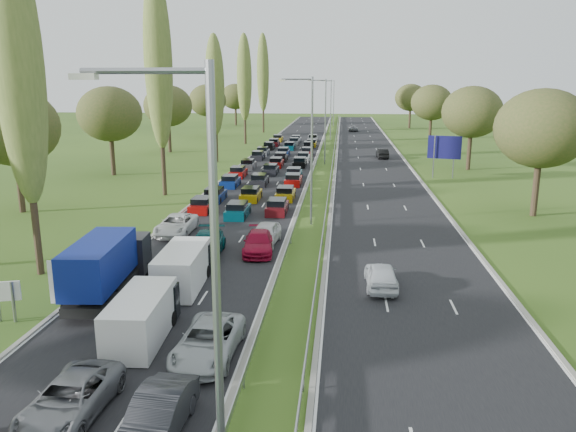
% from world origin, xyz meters
% --- Properties ---
extents(ground, '(260.00, 260.00, 0.00)m').
position_xyz_m(ground, '(4.50, 80.00, 0.00)').
color(ground, '#2D4A17').
rests_on(ground, ground).
extents(near_carriageway, '(10.50, 215.00, 0.04)m').
position_xyz_m(near_carriageway, '(-2.25, 82.50, 0.00)').
color(near_carriageway, black).
rests_on(near_carriageway, ground).
extents(far_carriageway, '(10.50, 215.00, 0.04)m').
position_xyz_m(far_carriageway, '(11.25, 82.50, 0.00)').
color(far_carriageway, black).
rests_on(far_carriageway, ground).
extents(central_reservation, '(2.36, 215.00, 0.32)m').
position_xyz_m(central_reservation, '(4.50, 82.50, 0.55)').
color(central_reservation, gray).
rests_on(central_reservation, ground).
extents(lamp_columns, '(0.18, 140.18, 12.00)m').
position_xyz_m(lamp_columns, '(4.50, 78.00, 6.00)').
color(lamp_columns, gray).
rests_on(lamp_columns, ground).
extents(poplar_row, '(2.80, 127.80, 22.44)m').
position_xyz_m(poplar_row, '(-11.50, 68.17, 12.39)').
color(poplar_row, '#2D2116').
rests_on(poplar_row, ground).
extents(woodland_left, '(8.00, 166.00, 11.10)m').
position_xyz_m(woodland_left, '(-22.00, 62.63, 7.68)').
color(woodland_left, '#2D2116').
rests_on(woodland_left, ground).
extents(woodland_right, '(8.00, 153.00, 11.10)m').
position_xyz_m(woodland_right, '(24.00, 66.67, 7.68)').
color(woodland_right, '#2D2116').
rests_on(woodland_right, ground).
extents(traffic_queue_fill, '(9.10, 69.05, 0.80)m').
position_xyz_m(traffic_queue_fill, '(-2.22, 77.45, 0.44)').
color(traffic_queue_fill, '#A50C0A').
rests_on(traffic_queue_fill, ground).
extents(near_car_2, '(2.50, 5.39, 1.50)m').
position_xyz_m(near_car_2, '(-5.77, 38.86, 0.77)').
color(near_car_2, silver).
rests_on(near_car_2, near_carriageway).
extents(near_car_6, '(2.47, 5.09, 1.40)m').
position_xyz_m(near_car_6, '(-2.43, 14.52, 0.72)').
color(near_car_6, slate).
rests_on(near_car_6, near_carriageway).
extents(near_car_7, '(2.60, 5.56, 1.57)m').
position_xyz_m(near_car_7, '(-2.13, 33.63, 0.80)').
color(near_car_7, '#044347').
rests_on(near_car_7, near_carriageway).
extents(near_car_9, '(1.76, 4.62, 1.51)m').
position_xyz_m(near_car_9, '(1.02, 13.74, 0.77)').
color(near_car_9, black).
rests_on(near_car_9, near_carriageway).
extents(near_car_10, '(2.59, 5.34, 1.46)m').
position_xyz_m(near_car_10, '(1.39, 19.36, 0.75)').
color(near_car_10, '#A1A6AA').
rests_on(near_car_10, near_carriageway).
extents(near_car_11, '(2.43, 5.13, 1.44)m').
position_xyz_m(near_car_11, '(1.33, 34.67, 0.74)').
color(near_car_11, maroon).
rests_on(near_car_11, near_carriageway).
extents(near_car_12, '(2.19, 4.70, 1.56)m').
position_xyz_m(near_car_12, '(1.50, 36.77, 0.80)').
color(near_car_12, silver).
rests_on(near_car_12, near_carriageway).
extents(far_car_0, '(1.86, 4.45, 1.50)m').
position_xyz_m(far_car_0, '(9.35, 28.55, 0.77)').
color(far_car_0, silver).
rests_on(far_car_0, far_carriageway).
extents(far_car_1, '(1.78, 4.57, 1.48)m').
position_xyz_m(far_car_1, '(13.20, 85.41, 0.76)').
color(far_car_1, black).
rests_on(far_car_1, far_carriageway).
extents(far_car_2, '(2.20, 4.74, 1.31)m').
position_xyz_m(far_car_2, '(9.52, 134.21, 0.68)').
color(far_car_2, gray).
rests_on(far_car_2, far_carriageway).
extents(blue_lorry, '(2.27, 8.17, 3.45)m').
position_xyz_m(blue_lorry, '(-5.67, 25.65, 1.81)').
color(blue_lorry, black).
rests_on(blue_lorry, near_carriageway).
extents(white_van_front, '(2.12, 5.41, 2.17)m').
position_xyz_m(white_van_front, '(-2.02, 20.88, 1.11)').
color(white_van_front, silver).
rests_on(white_van_front, near_carriageway).
extents(white_van_rear, '(2.23, 5.68, 2.28)m').
position_xyz_m(white_van_rear, '(-2.02, 27.73, 1.17)').
color(white_van_rear, white).
rests_on(white_van_rear, near_carriageway).
extents(info_sign, '(1.47, 0.52, 2.10)m').
position_xyz_m(info_sign, '(-9.40, 22.03, 1.37)').
color(info_sign, gray).
rests_on(info_sign, ground).
extents(direction_sign, '(3.90, 1.10, 5.20)m').
position_xyz_m(direction_sign, '(19.40, 67.62, 3.57)').
color(direction_sign, gray).
rests_on(direction_sign, ground).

